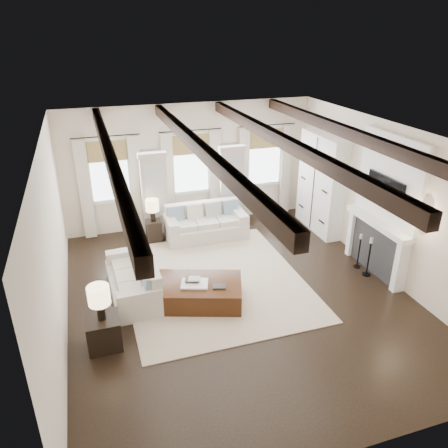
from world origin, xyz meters
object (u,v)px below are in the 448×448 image
object	(u,v)px
sofa_left	(136,280)
ottoman	(199,292)
sofa_back	(205,224)
side_table_back	(154,231)
side_table_front	(104,332)

from	to	relation	value
sofa_left	ottoman	distance (m)	1.29
sofa_left	ottoman	bearing A→B (deg)	-30.10
sofa_back	ottoman	distance (m)	2.89
sofa_back	side_table_back	distance (m)	1.29
sofa_back	ottoman	world-z (taller)	sofa_back
side_table_front	side_table_back	size ratio (longest dim) A/B	1.01
sofa_left	side_table_front	size ratio (longest dim) A/B	3.52
sofa_left	sofa_back	bearing A→B (deg)	45.94
side_table_back	sofa_left	bearing A→B (deg)	-108.26
sofa_left	side_table_front	bearing A→B (deg)	-117.09
sofa_back	side_table_front	world-z (taller)	sofa_back
ottoman	side_table_back	size ratio (longest dim) A/B	3.03
ottoman	side_table_back	distance (m)	2.94
sofa_back	ottoman	xyz separation A→B (m)	(-0.91, -2.74, -0.13)
side_table_front	side_table_back	bearing A→B (deg)	68.25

